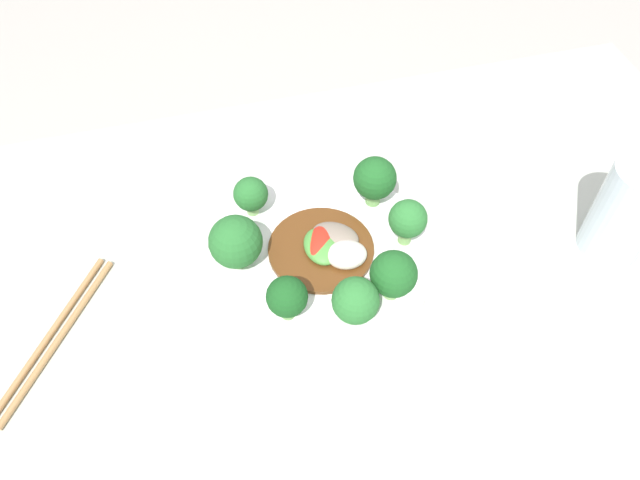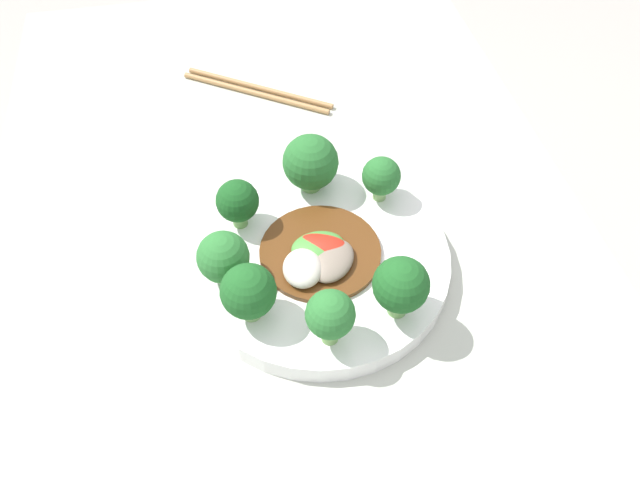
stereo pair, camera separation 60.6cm
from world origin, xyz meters
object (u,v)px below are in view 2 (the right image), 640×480
object	(u,v)px
plate	(320,260)
chopsticks	(257,90)
broccoli_west	(330,315)
broccoli_southeast	(381,177)
broccoli_east	(311,163)
stirfry_center	(319,254)
broccoli_southwest	(401,286)
broccoli_northeast	(238,202)
broccoli_northwest	(248,292)
broccoli_north	(223,258)

from	to	relation	value
plate	chopsticks	bearing A→B (deg)	4.84
broccoli_west	broccoli_southeast	bearing A→B (deg)	-28.57
broccoli_east	stirfry_center	bearing A→B (deg)	173.97
broccoli_east	broccoli_southwest	distance (m)	0.18
broccoli_northeast	stirfry_center	xyz separation A→B (m)	(-0.06, -0.07, -0.03)
broccoli_northeast	plate	bearing A→B (deg)	-126.45
broccoli_northwest	chopsticks	xyz separation A→B (m)	(0.36, -0.05, -0.05)
broccoli_southeast	broccoli_north	bearing A→B (deg)	113.79
broccoli_northwest	chopsticks	size ratio (longest dim) A/B	0.34
broccoli_east	broccoli_north	size ratio (longest dim) A/B	1.17
broccoli_east	broccoli_southeast	world-z (taller)	broccoli_east
broccoli_north	broccoli_southwest	distance (m)	0.17
broccoli_southeast	stirfry_center	xyz separation A→B (m)	(-0.07, 0.08, -0.02)
broccoli_east	chopsticks	size ratio (longest dim) A/B	0.36
plate	broccoli_southeast	world-z (taller)	broccoli_southeast
broccoli_northwest	broccoli_east	distance (m)	0.17
broccoli_northwest	broccoli_southeast	world-z (taller)	broccoli_northwest
broccoli_northwest	broccoli_northeast	bearing A→B (deg)	-1.31
plate	broccoli_southwest	world-z (taller)	broccoli_southwest
broccoli_east	stirfry_center	distance (m)	0.10
broccoli_east	broccoli_north	distance (m)	0.15
broccoli_northwest	broccoli_north	xyz separation A→B (m)	(0.05, 0.02, -0.00)
broccoli_southwest	broccoli_northeast	bearing A→B (deg)	43.80
broccoli_east	broccoli_north	world-z (taller)	broccoli_east
broccoli_east	broccoli_southeast	bearing A→B (deg)	-113.09
broccoli_southeast	chopsticks	xyz separation A→B (m)	(0.24, 0.10, -0.05)
plate	broccoli_southwest	bearing A→B (deg)	-145.17
broccoli_northwest	broccoli_southwest	world-z (taller)	broccoli_southwest
broccoli_southwest	broccoli_southeast	bearing A→B (deg)	-8.22
broccoli_northeast	broccoli_east	world-z (taller)	broccoli_east
broccoli_northwest	stirfry_center	xyz separation A→B (m)	(0.05, -0.07, -0.03)
plate	broccoli_northwest	distance (m)	0.11
broccoli_east	stirfry_center	size ratio (longest dim) A/B	0.55
broccoli_east	broccoli_southeast	xyz separation A→B (m)	(-0.03, -0.07, -0.01)
stirfry_center	chopsticks	bearing A→B (deg)	4.27
broccoli_southwest	chopsticks	distance (m)	0.40
broccoli_northwest	broccoli_east	bearing A→B (deg)	-28.99
broccoli_northwest	broccoli_southwest	distance (m)	0.13
broccoli_northeast	chopsticks	size ratio (longest dim) A/B	0.30
broccoli_southwest	broccoli_southeast	distance (m)	0.15
broccoli_north	broccoli_southeast	distance (m)	0.19
broccoli_northwest	broccoli_southwest	bearing A→B (deg)	-99.41
broccoli_northwest	broccoli_northeast	xyz separation A→B (m)	(0.11, -0.00, -0.00)
chopsticks	broccoli_north	bearing A→B (deg)	167.59
plate	chopsticks	size ratio (longest dim) A/B	1.40
broccoli_west	broccoli_northeast	bearing A→B (deg)	22.41
broccoli_north	broccoli_southwest	size ratio (longest dim) A/B	0.85
broccoli_east	broccoli_southeast	size ratio (longest dim) A/B	1.27
plate	broccoli_northeast	world-z (taller)	broccoli_northeast
broccoli_northwest	broccoli_north	distance (m)	0.05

